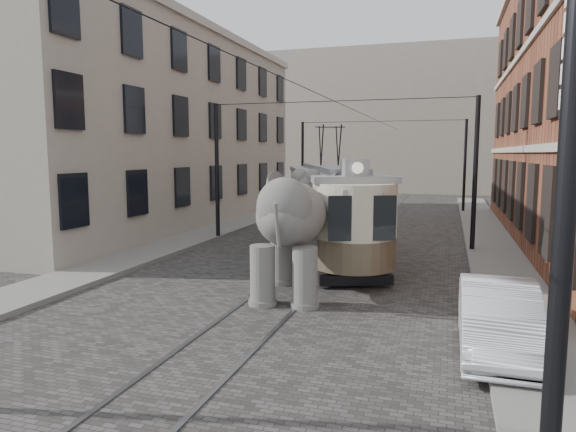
% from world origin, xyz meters
% --- Properties ---
extents(ground, '(120.00, 120.00, 0.00)m').
position_xyz_m(ground, '(0.00, 0.00, 0.00)').
color(ground, '#484542').
extents(tram_rails, '(1.54, 80.00, 0.02)m').
position_xyz_m(tram_rails, '(0.00, 0.00, 0.01)').
color(tram_rails, slate).
rests_on(tram_rails, ground).
extents(sidewalk_right, '(2.00, 60.00, 0.15)m').
position_xyz_m(sidewalk_right, '(6.00, 0.00, 0.07)').
color(sidewalk_right, slate).
rests_on(sidewalk_right, ground).
extents(sidewalk_left, '(2.00, 60.00, 0.15)m').
position_xyz_m(sidewalk_left, '(-6.50, 0.00, 0.07)').
color(sidewalk_left, slate).
rests_on(sidewalk_left, ground).
extents(stucco_building, '(7.00, 24.00, 10.00)m').
position_xyz_m(stucco_building, '(-11.00, 10.00, 5.00)').
color(stucco_building, gray).
rests_on(stucco_building, ground).
extents(distant_block, '(28.00, 10.00, 14.00)m').
position_xyz_m(distant_block, '(0.00, 40.00, 7.00)').
color(distant_block, gray).
rests_on(distant_block, ground).
extents(catenary, '(11.00, 30.20, 6.00)m').
position_xyz_m(catenary, '(-0.20, 5.00, 3.00)').
color(catenary, black).
rests_on(catenary, ground).
extents(tram, '(6.68, 12.48, 4.91)m').
position_xyz_m(tram, '(-0.28, 5.05, 2.45)').
color(tram, beige).
rests_on(tram, ground).
extents(elephant, '(3.57, 5.83, 3.41)m').
position_xyz_m(elephant, '(0.26, -1.78, 1.70)').
color(elephant, '#605D59').
rests_on(elephant, ground).
extents(parked_car, '(1.44, 4.08, 1.35)m').
position_xyz_m(parked_car, '(5.26, -4.47, 0.67)').
color(parked_car, silver).
rests_on(parked_car, ground).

